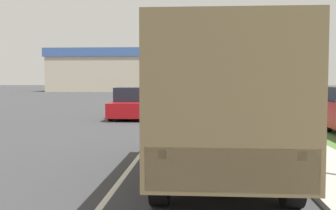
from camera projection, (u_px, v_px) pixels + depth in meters
The scene contains 10 objects.
ground_plane at pixel (182, 101), 39.97m from camera, with size 180.00×180.00×0.00m, color #38383A.
lane_centre_stripe at pixel (182, 101), 39.97m from camera, with size 0.12×120.00×0.00m.
sidewalk_right at pixel (229, 100), 39.64m from camera, with size 1.80×120.00×0.12m.
grass_strip_right at pixel (277, 101), 39.32m from camera, with size 7.00×120.00×0.02m.
military_truck at pixel (219, 99), 9.01m from camera, with size 2.44×7.47×3.03m.
car_nearest_ahead at pixel (132, 104), 22.18m from camera, with size 1.92×4.41×1.63m.
car_second_ahead at pixel (205, 98), 30.64m from camera, with size 1.72×4.31×1.50m.
car_third_ahead at pixel (203, 92), 45.07m from camera, with size 1.88×4.51×1.35m.
car_fourth_ahead at pixel (174, 89), 55.18m from camera, with size 1.93×4.50×1.67m.
building_distant at pixel (99, 70), 68.74m from camera, with size 15.61×9.03×6.82m.
Camera 1 is at (1.59, 0.10, 2.10)m, focal length 45.00 mm.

